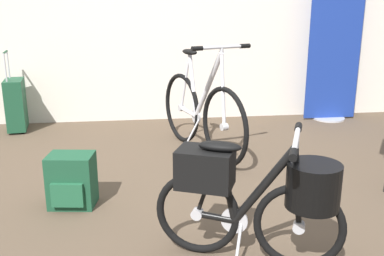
% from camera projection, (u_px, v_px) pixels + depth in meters
% --- Properties ---
extents(ground_plane, '(7.48, 7.48, 0.00)m').
position_uv_depth(ground_plane, '(173.00, 223.00, 2.67)').
color(ground_plane, brown).
extents(floor_banner_stand, '(0.60, 0.36, 1.71)m').
position_uv_depth(floor_banner_stand, '(334.00, 52.00, 4.86)').
color(floor_banner_stand, '#B7B7BC').
rests_on(floor_banner_stand, ground_plane).
extents(folding_bike_foreground, '(0.91, 0.57, 0.70)m').
position_uv_depth(folding_bike_foreground, '(257.00, 193.00, 2.17)').
color(folding_bike_foreground, black).
rests_on(folding_bike_foreground, ground_plane).
extents(display_bike_left, '(0.64, 1.33, 0.98)m').
position_uv_depth(display_bike_left, '(201.00, 112.00, 3.85)').
color(display_bike_left, black).
rests_on(display_bike_left, ground_plane).
extents(rolling_suitcase, '(0.23, 0.38, 0.83)m').
position_uv_depth(rolling_suitcase, '(16.00, 104.00, 4.54)').
color(rolling_suitcase, '#19472D').
rests_on(rolling_suitcase, ground_plane).
extents(backpack_on_floor, '(0.32, 0.27, 0.35)m').
position_uv_depth(backpack_on_floor, '(72.00, 181.00, 2.86)').
color(backpack_on_floor, '#19472D').
rests_on(backpack_on_floor, ground_plane).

